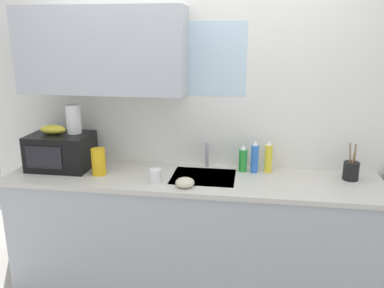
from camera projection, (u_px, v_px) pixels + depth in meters
The scene contains 13 objects.
kitchen_wall_assembly at pixel (179, 106), 3.05m from camera, with size 3.50×0.42×2.50m.
counter_unit at pixel (192, 231), 2.99m from camera, with size 2.73×0.63×0.90m.
sink_faucet at pixel (207, 155), 3.06m from camera, with size 0.03×0.03×0.20m, color #B2B5BA.
microwave at pixel (61, 151), 3.03m from camera, with size 0.46×0.35×0.27m.
banana_bunch at pixel (53, 129), 2.99m from camera, with size 0.20×0.11×0.07m, color gold.
paper_towel_roll at pixel (74, 119), 3.00m from camera, with size 0.11×0.11×0.22m, color white.
dish_soap_bottle_green at pixel (243, 159), 2.97m from camera, with size 0.06×0.06×0.21m.
dish_soap_bottle_blue at pixel (255, 158), 2.94m from camera, with size 0.06×0.06×0.25m.
dish_soap_bottle_yellow at pixel (268, 157), 2.94m from camera, with size 0.06×0.06×0.25m.
cereal_canister at pixel (99, 162), 2.90m from camera, with size 0.10×0.10×0.20m, color gold.
mug_white at pixel (156, 176), 2.76m from camera, with size 0.08×0.08×0.10m, color white.
utensil_crock at pixel (351, 170), 2.80m from camera, with size 0.11×0.11×0.27m.
small_bowl at pixel (185, 182), 2.67m from camera, with size 0.13×0.13×0.07m, color beige.
Camera 1 is at (0.41, -2.67, 1.91)m, focal length 36.76 mm.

